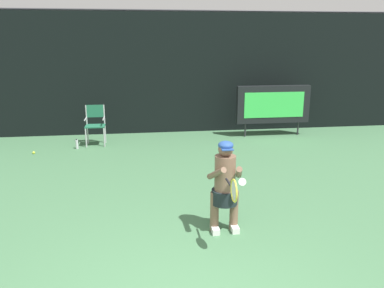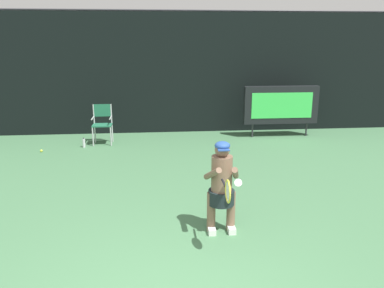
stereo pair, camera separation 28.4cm
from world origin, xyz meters
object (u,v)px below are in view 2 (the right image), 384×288
tennis_ball_loose (41,151)px  umpire_chair (102,122)px  scoreboard (281,105)px  water_bottle (84,143)px  tennis_player (222,185)px  tennis_racket (228,191)px

tennis_ball_loose → umpire_chair: bearing=26.4°
scoreboard → umpire_chair: size_ratio=2.04×
water_bottle → tennis_player: (2.88, -5.03, 0.62)m
scoreboard → tennis_racket: bearing=-113.4°
tennis_racket → water_bottle: bearing=131.7°
water_bottle → tennis_ball_loose: water_bottle is taller
scoreboard → umpire_chair: 5.16m
umpire_chair → tennis_player: bearing=-66.0°
tennis_racket → tennis_ball_loose: tennis_racket is taller
tennis_player → tennis_racket: bearing=-93.5°
scoreboard → tennis_racket: scoreboard is taller
water_bottle → tennis_ball_loose: bearing=-160.9°
tennis_ball_loose → tennis_player: bearing=-50.2°
scoreboard → umpire_chair: scoreboard is taller
umpire_chair → water_bottle: umpire_chair is taller
umpire_chair → tennis_racket: bearing=-68.7°
scoreboard → tennis_racket: (-2.77, -6.40, -0.03)m
tennis_player → tennis_racket: size_ratio=2.33×
water_bottle → tennis_player: size_ratio=0.19×
umpire_chair → water_bottle: 0.78m
tennis_racket → umpire_chair: bearing=126.5°
umpire_chair → tennis_player: size_ratio=0.77×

